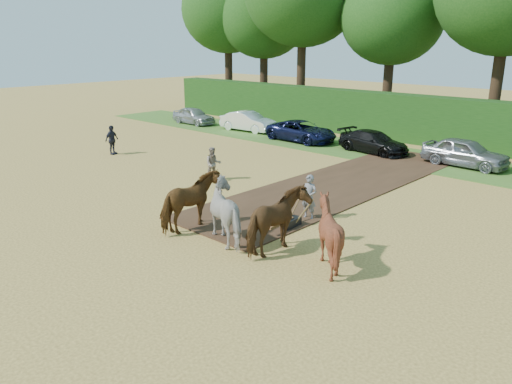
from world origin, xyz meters
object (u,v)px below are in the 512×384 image
at_px(parked_cars, 426,150).
at_px(spectator_far, 112,140).
at_px(plough_team, 256,216).
at_px(spectator_near, 213,164).

bearing_deg(parked_cars, spectator_far, -143.04).
bearing_deg(plough_team, spectator_near, 147.67).
xyz_separation_m(spectator_near, plough_team, (6.81, -4.31, 0.21)).
bearing_deg(spectator_far, parked_cars, -69.87).
bearing_deg(spectator_far, plough_team, -121.83).
height_order(plough_team, parked_cars, plough_team).
relative_size(spectator_far, parked_cars, 0.04).
xyz_separation_m(spectator_far, parked_cars, (14.03, 10.56, -0.15)).
distance_m(spectator_near, spectator_far, 8.42).
relative_size(plough_team, parked_cars, 0.16).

